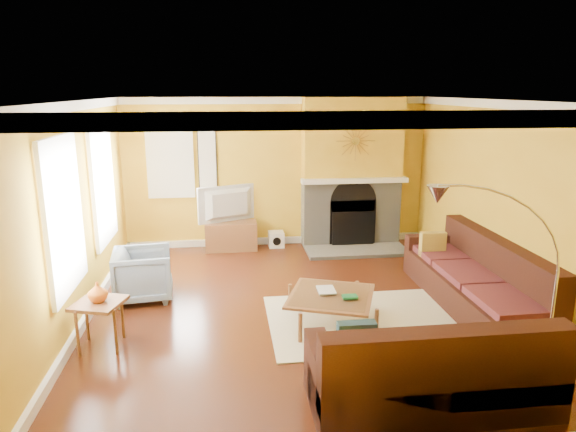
{
  "coord_description": "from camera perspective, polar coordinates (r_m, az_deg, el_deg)",
  "views": [
    {
      "loc": [
        -0.96,
        -6.26,
        2.84
      ],
      "look_at": [
        -0.12,
        0.4,
        1.17
      ],
      "focal_mm": 32.0,
      "sensor_mm": 36.0,
      "label": 1
    }
  ],
  "objects": [
    {
      "name": "floor",
      "position": [
        6.94,
        1.43,
        -10.28
      ],
      "size": [
        5.5,
        6.0,
        0.02
      ],
      "primitive_type": "cube",
      "color": "#582612",
      "rests_on": "ground"
    },
    {
      "name": "ceiling",
      "position": [
        6.33,
        1.59,
        12.78
      ],
      "size": [
        5.5,
        6.0,
        0.02
      ],
      "primitive_type": "cube",
      "color": "white",
      "rests_on": "ground"
    },
    {
      "name": "wall_back",
      "position": [
        9.43,
        -1.25,
        4.87
      ],
      "size": [
        5.5,
        0.02,
        2.7
      ],
      "primitive_type": "cube",
      "color": "gold",
      "rests_on": "ground"
    },
    {
      "name": "wall_front",
      "position": [
        3.7,
        8.62,
        -9.94
      ],
      "size": [
        5.5,
        0.02,
        2.7
      ],
      "primitive_type": "cube",
      "color": "gold",
      "rests_on": "ground"
    },
    {
      "name": "wall_left",
      "position": [
        6.68,
        -22.61,
        -0.02
      ],
      "size": [
        0.02,
        6.0,
        2.7
      ],
      "primitive_type": "cube",
      "color": "gold",
      "rests_on": "ground"
    },
    {
      "name": "wall_right",
      "position": [
        7.43,
        23.06,
        1.26
      ],
      "size": [
        0.02,
        6.0,
        2.7
      ],
      "primitive_type": "cube",
      "color": "gold",
      "rests_on": "ground"
    },
    {
      "name": "baseboard",
      "position": [
        6.91,
        1.44,
        -9.75
      ],
      "size": [
        5.5,
        6.0,
        0.12
      ],
      "primitive_type": null,
      "color": "white",
      "rests_on": "floor"
    },
    {
      "name": "crown_molding",
      "position": [
        6.33,
        1.58,
        12.15
      ],
      "size": [
        5.5,
        6.0,
        0.12
      ],
      "primitive_type": null,
      "color": "white",
      "rests_on": "ceiling"
    },
    {
      "name": "window_left_near",
      "position": [
        7.87,
        -20.01,
        3.32
      ],
      "size": [
        0.06,
        1.22,
        1.72
      ],
      "primitive_type": "cube",
      "color": "white",
      "rests_on": "wall_left"
    },
    {
      "name": "window_left_far",
      "position": [
        6.07,
        -23.82,
        0.01
      ],
      "size": [
        0.06,
        1.22,
        1.72
      ],
      "primitive_type": "cube",
      "color": "white",
      "rests_on": "wall_left"
    },
    {
      "name": "window_back",
      "position": [
        9.35,
        -12.93,
        5.68
      ],
      "size": [
        0.82,
        0.06,
        1.22
      ],
      "primitive_type": "cube",
      "color": "white",
      "rests_on": "wall_back"
    },
    {
      "name": "wall_art",
      "position": [
        9.31,
        -8.94,
        6.14
      ],
      "size": [
        0.34,
        0.04,
        1.14
      ],
      "primitive_type": "cube",
      "color": "white",
      "rests_on": "wall_back"
    },
    {
      "name": "fireplace",
      "position": [
        9.46,
        7.07,
        4.79
      ],
      "size": [
        1.8,
        0.4,
        2.7
      ],
      "primitive_type": null,
      "color": "gray",
      "rests_on": "floor"
    },
    {
      "name": "mantel",
      "position": [
        9.25,
        7.41,
        3.94
      ],
      "size": [
        1.92,
        0.22,
        0.08
      ],
      "primitive_type": "cube",
      "color": "white",
      "rests_on": "fireplace"
    },
    {
      "name": "hearth",
      "position": [
        9.25,
        7.66,
        -3.85
      ],
      "size": [
        1.8,
        0.7,
        0.06
      ],
      "primitive_type": "cube",
      "color": "gray",
      "rests_on": "floor"
    },
    {
      "name": "sunburst",
      "position": [
        9.17,
        7.54,
        8.27
      ],
      "size": [
        0.7,
        0.04,
        0.7
      ],
      "primitive_type": null,
      "color": "olive",
      "rests_on": "fireplace"
    },
    {
      "name": "rug",
      "position": [
        6.64,
        8.5,
        -11.44
      ],
      "size": [
        2.4,
        1.8,
        0.02
      ],
      "primitive_type": "cube",
      "color": "beige",
      "rests_on": "floor"
    },
    {
      "name": "sectional_sofa",
      "position": [
        6.42,
        13.71,
        -8.32
      ],
      "size": [
        2.99,
        3.94,
        0.9
      ],
      "primitive_type": null,
      "color": "#381912",
      "rests_on": "floor"
    },
    {
      "name": "coffee_table",
      "position": [
        6.45,
        4.77,
        -10.27
      ],
      "size": [
        1.28,
        1.28,
        0.39
      ],
      "primitive_type": null,
      "rotation": [
        0.0,
        0.0,
        -0.36
      ],
      "color": "white",
      "rests_on": "floor"
    },
    {
      "name": "media_console",
      "position": [
        9.34,
        -6.33,
        -2.2
      ],
      "size": [
        0.92,
        0.42,
        0.51
      ],
      "primitive_type": "cube",
      "color": "brown",
      "rests_on": "floor"
    },
    {
      "name": "tv",
      "position": [
        9.2,
        -6.43,
        1.28
      ],
      "size": [
        1.1,
        0.58,
        0.65
      ],
      "primitive_type": "imported",
      "rotation": [
        0.0,
        0.0,
        3.54
      ],
      "color": "black",
      "rests_on": "media_console"
    },
    {
      "name": "subwoofer",
      "position": [
        9.48,
        -1.33,
        -2.59
      ],
      "size": [
        0.28,
        0.28,
        0.28
      ],
      "primitive_type": "cube",
      "color": "white",
      "rests_on": "floor"
    },
    {
      "name": "armchair",
      "position": [
        7.39,
        -15.79,
        -6.25
      ],
      "size": [
        0.86,
        0.84,
        0.71
      ],
      "primitive_type": "imported",
      "rotation": [
        0.0,
        0.0,
        1.68
      ],
      "color": "gray",
      "rests_on": "floor"
    },
    {
      "name": "side_table",
      "position": [
        6.24,
        -20.09,
        -11.24
      ],
      "size": [
        0.62,
        0.62,
        0.55
      ],
      "primitive_type": null,
      "rotation": [
        0.0,
        0.0,
        -0.3
      ],
      "color": "brown",
      "rests_on": "floor"
    },
    {
      "name": "vase",
      "position": [
        6.09,
        -20.39,
        -7.92
      ],
      "size": [
        0.28,
        0.28,
        0.23
      ],
      "primitive_type": "imported",
      "rotation": [
        0.0,
        0.0,
        -0.37
      ],
      "color": "#D56215",
      "rests_on": "side_table"
    },
    {
      "name": "book",
      "position": [
        6.43,
        3.31,
        -8.28
      ],
      "size": [
        0.22,
        0.29,
        0.03
      ],
      "primitive_type": "imported",
      "rotation": [
        0.0,
        0.0,
        -0.01
      ],
      "color": "white",
      "rests_on": "coffee_table"
    },
    {
      "name": "arc_lamp",
      "position": [
        5.08,
        22.36,
        -8.15
      ],
      "size": [
        1.31,
        0.36,
        2.04
      ],
      "primitive_type": null,
      "color": "silver",
      "rests_on": "floor"
    }
  ]
}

